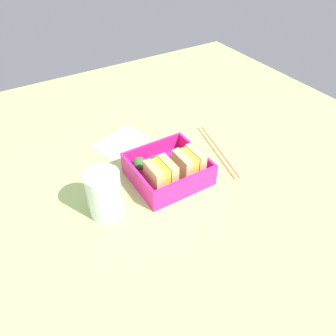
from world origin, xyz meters
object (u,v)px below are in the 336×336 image
(carrot_stick_far_left, at_px, (169,162))
(drinking_glass, at_px, (104,194))
(broccoli_floret, at_px, (139,164))
(sandwich_center_left, at_px, (161,176))
(strawberry_far_left, at_px, (156,163))
(folded_napkin, at_px, (121,142))
(chopstick_pair, at_px, (218,150))
(carrot_stick_left, at_px, (178,156))
(sandwich_left, at_px, (189,165))

(carrot_stick_far_left, relative_size, drinking_glass, 0.41)
(drinking_glass, bearing_deg, broccoli_floret, -150.74)
(sandwich_center_left, height_order, broccoli_floret, sandwich_center_left)
(strawberry_far_left, bearing_deg, carrot_stick_far_left, -179.47)
(drinking_glass, xyz_separation_m, folded_napkin, (-0.12, -0.19, -0.05))
(chopstick_pair, bearing_deg, carrot_stick_left, -7.86)
(chopstick_pair, distance_m, drinking_glass, 0.30)
(sandwich_center_left, bearing_deg, broccoli_floret, -75.30)
(carrot_stick_far_left, height_order, drinking_glass, drinking_glass)
(broccoli_floret, bearing_deg, chopstick_pair, 175.37)
(strawberry_far_left, xyz_separation_m, drinking_glass, (0.14, 0.05, 0.02))
(carrot_stick_left, bearing_deg, carrot_stick_far_left, 13.91)
(sandwich_left, bearing_deg, broccoli_floret, -37.06)
(sandwich_left, height_order, folded_napkin, sandwich_left)
(strawberry_far_left, xyz_separation_m, broccoli_floret, (0.04, -0.01, 0.01))
(broccoli_floret, relative_size, drinking_glass, 0.40)
(carrot_stick_left, bearing_deg, sandwich_left, 77.99)
(broccoli_floret, xyz_separation_m, chopstick_pair, (-0.20, 0.02, -0.03))
(carrot_stick_left, height_order, folded_napkin, carrot_stick_left)
(sandwich_center_left, relative_size, carrot_stick_far_left, 1.52)
(sandwich_left, xyz_separation_m, folded_napkin, (0.06, -0.19, -0.04))
(carrot_stick_left, relative_size, drinking_glass, 0.58)
(sandwich_left, height_order, carrot_stick_left, sandwich_left)
(folded_napkin, bearing_deg, sandwich_center_left, 89.61)
(sandwich_left, relative_size, chopstick_pair, 0.29)
(sandwich_center_left, bearing_deg, folded_napkin, -90.39)
(sandwich_center_left, relative_size, broccoli_floret, 1.55)
(carrot_stick_left, distance_m, folded_napkin, 0.16)
(sandwich_center_left, relative_size, carrot_stick_left, 1.09)
(carrot_stick_far_left, distance_m, drinking_glass, 0.18)
(carrot_stick_left, xyz_separation_m, folded_napkin, (0.08, -0.13, -0.02))
(sandwich_left, relative_size, sandwich_center_left, 1.00)
(sandwich_center_left, distance_m, chopstick_pair, 0.19)
(broccoli_floret, height_order, chopstick_pair, broccoli_floret)
(chopstick_pair, bearing_deg, drinking_glass, 7.65)
(carrot_stick_far_left, relative_size, broccoli_floret, 1.02)
(carrot_stick_left, bearing_deg, broccoli_floret, -1.10)
(broccoli_floret, height_order, folded_napkin, broccoli_floret)
(carrot_stick_far_left, distance_m, broccoli_floret, 0.07)
(sandwich_left, height_order, chopstick_pair, sandwich_left)
(sandwich_left, bearing_deg, sandwich_center_left, 0.00)
(carrot_stick_left, bearing_deg, drinking_glass, 15.54)
(strawberry_far_left, distance_m, chopstick_pair, 0.16)
(carrot_stick_far_left, bearing_deg, sandwich_center_left, 45.62)
(carrot_stick_left, xyz_separation_m, broccoli_floret, (0.10, -0.00, 0.02))
(carrot_stick_far_left, bearing_deg, carrot_stick_left, -166.09)
(strawberry_far_left, bearing_deg, drinking_glass, 19.25)
(sandwich_left, relative_size, folded_napkin, 0.49)
(chopstick_pair, bearing_deg, sandwich_center_left, 14.22)
(broccoli_floret, bearing_deg, strawberry_far_left, 166.55)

